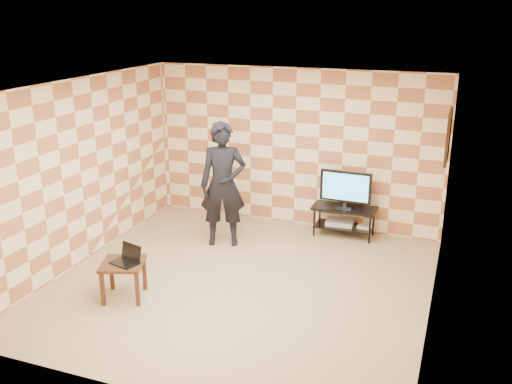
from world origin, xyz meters
TOP-DOWN VIEW (x-y plane):
  - floor at (0.00, 0.00)m, footprint 5.00×5.00m
  - wall_back at (0.00, 2.50)m, footprint 5.00×0.02m
  - wall_front at (0.00, -2.50)m, footprint 5.00×0.02m
  - wall_left at (-2.50, 0.00)m, footprint 0.02×5.00m
  - wall_right at (2.50, 0.00)m, footprint 0.02×5.00m
  - ceiling at (0.00, 0.00)m, footprint 5.00×5.00m
  - wall_art at (2.47, 1.55)m, footprint 0.04×0.72m
  - tv_stand at (0.95, 2.22)m, footprint 1.04×0.47m
  - tv at (0.95, 2.22)m, footprint 0.84×0.17m
  - dvd_player at (0.88, 2.26)m, footprint 0.47×0.35m
  - game_console at (1.30, 2.23)m, footprint 0.23×0.18m
  - side_table at (-1.29, -0.88)m, footprint 0.68×0.68m
  - laptop at (-1.23, -0.86)m, footprint 0.40×0.35m
  - person at (-0.78, 1.23)m, footprint 0.84×0.69m

SIDE VIEW (x-z plane):
  - floor at x=0.00m, z-range 0.00..0.00m
  - game_console at x=1.30m, z-range 0.17..0.22m
  - dvd_player at x=0.88m, z-range 0.17..0.25m
  - tv_stand at x=0.95m, z-range 0.12..0.62m
  - side_table at x=-1.29m, z-range 0.16..0.66m
  - laptop at x=-1.23m, z-range 0.44..0.67m
  - tv at x=0.95m, z-range 0.53..1.15m
  - person at x=-0.78m, z-range 0.00..1.98m
  - wall_back at x=0.00m, z-range 0.00..2.70m
  - wall_front at x=0.00m, z-range 0.00..2.70m
  - wall_left at x=-2.50m, z-range 0.00..2.70m
  - wall_right at x=2.50m, z-range 0.00..2.70m
  - wall_art at x=2.47m, z-range 1.59..2.31m
  - ceiling at x=0.00m, z-range 2.69..2.71m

